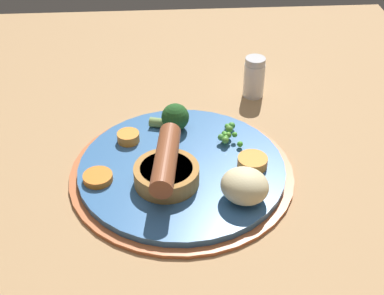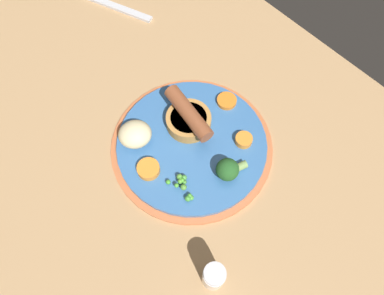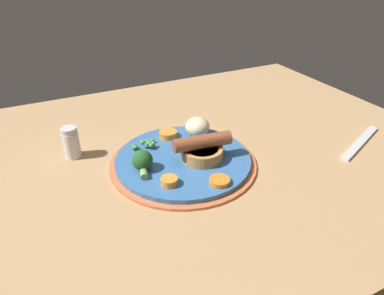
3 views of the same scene
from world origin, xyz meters
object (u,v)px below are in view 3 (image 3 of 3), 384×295
at_px(sausage_pudding, 202,149).
at_px(broccoli_floret_near, 143,161).
at_px(carrot_slice_0, 169,181).
at_px(dinner_plate, 183,161).
at_px(salt_shaker, 71,143).
at_px(pea_pile, 145,144).
at_px(potato_chunk_0, 197,127).
at_px(carrot_slice_2, 168,134).
at_px(fork, 360,142).
at_px(carrot_slice_5, 217,182).

distance_m(sausage_pudding, broccoli_floret_near, 0.11).
bearing_deg(carrot_slice_0, dinner_plate, -129.99).
xyz_separation_m(broccoli_floret_near, salt_shaker, (0.10, -0.13, -0.00)).
xyz_separation_m(pea_pile, broccoli_floret_near, (0.03, 0.07, 0.01)).
bearing_deg(broccoli_floret_near, salt_shaker, 54.41).
bearing_deg(potato_chunk_0, carrot_slice_0, 48.15).
xyz_separation_m(pea_pile, carrot_slice_2, (-0.06, -0.02, -0.00)).
bearing_deg(sausage_pudding, fork, 174.47).
relative_size(dinner_plate, sausage_pudding, 2.49).
bearing_deg(carrot_slice_5, dinner_plate, -80.90).
height_order(sausage_pudding, carrot_slice_5, sausage_pudding).
relative_size(carrot_slice_2, fork, 0.21).
bearing_deg(fork, carrot_slice_0, -26.25).
relative_size(broccoli_floret_near, potato_chunk_0, 0.99).
distance_m(pea_pile, fork, 0.45).
bearing_deg(salt_shaker, broccoli_floret_near, 129.37).
distance_m(dinner_plate, carrot_slice_5, 0.10).
xyz_separation_m(potato_chunk_0, fork, (-0.30, 0.16, -0.03)).
xyz_separation_m(carrot_slice_2, carrot_slice_5, (-0.01, 0.19, -0.00)).
bearing_deg(carrot_slice_2, broccoli_floret_near, 46.85).
height_order(carrot_slice_5, salt_shaker, salt_shaker).
height_order(pea_pile, carrot_slice_5, pea_pile).
relative_size(carrot_slice_0, fork, 0.16).
distance_m(broccoli_floret_near, salt_shaker, 0.16).
height_order(dinner_plate, sausage_pudding, sausage_pudding).
distance_m(carrot_slice_0, carrot_slice_2, 0.17).
relative_size(broccoli_floret_near, salt_shaker, 0.87).
distance_m(potato_chunk_0, carrot_slice_0, 0.18).
height_order(pea_pile, fork, pea_pile).
bearing_deg(carrot_slice_5, potato_chunk_0, -106.03).
relative_size(pea_pile, carrot_slice_0, 1.76).
xyz_separation_m(dinner_plate, pea_pile, (0.05, -0.06, 0.02)).
bearing_deg(salt_shaker, potato_chunk_0, 168.53).
height_order(pea_pile, potato_chunk_0, potato_chunk_0).
bearing_deg(sausage_pudding, carrot_slice_2, -69.69).
xyz_separation_m(carrot_slice_0, salt_shaker, (0.13, -0.19, 0.01)).
xyz_separation_m(potato_chunk_0, carrot_slice_5, (0.05, 0.17, -0.02)).
distance_m(fork, salt_shaker, 0.59).
xyz_separation_m(carrot_slice_2, salt_shaker, (0.19, -0.03, 0.01)).
xyz_separation_m(pea_pile, fork, (-0.42, 0.16, -0.02)).
bearing_deg(pea_pile, salt_shaker, -22.61).
height_order(pea_pile, salt_shaker, salt_shaker).
xyz_separation_m(sausage_pudding, fork, (-0.34, 0.08, -0.03)).
bearing_deg(dinner_plate, pea_pile, -50.57).
distance_m(pea_pile, carrot_slice_5, 0.18).
relative_size(dinner_plate, pea_pile, 5.45).
xyz_separation_m(sausage_pudding, carrot_slice_0, (0.09, 0.05, -0.01)).
relative_size(dinner_plate, salt_shaker, 4.42).
relative_size(carrot_slice_0, carrot_slice_5, 0.82).
distance_m(dinner_plate, pea_pile, 0.08).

